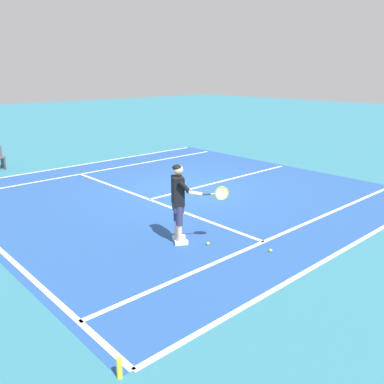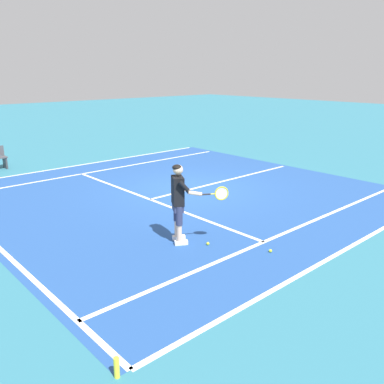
{
  "view_description": "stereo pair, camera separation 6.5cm",
  "coord_description": "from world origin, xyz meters",
  "px_view_note": "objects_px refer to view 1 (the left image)",
  "views": [
    {
      "loc": [
        9.06,
        -8.23,
        3.52
      ],
      "look_at": [
        2.88,
        -2.57,
        1.05
      ],
      "focal_mm": 38.09,
      "sensor_mm": 36.0,
      "label": 1
    },
    {
      "loc": [
        9.1,
        -8.18,
        3.52
      ],
      "look_at": [
        2.88,
        -2.57,
        1.05
      ],
      "focal_mm": 38.09,
      "sensor_mm": 36.0,
      "label": 2
    }
  ],
  "objects_px": {
    "tennis_player": "(179,198)",
    "water_bottle": "(119,368)",
    "tennis_ball_by_baseline": "(271,251)",
    "tennis_ball_near_feet": "(208,244)"
  },
  "relations": [
    {
      "from": "tennis_player",
      "to": "tennis_ball_near_feet",
      "type": "distance_m",
      "value": 1.14
    },
    {
      "from": "tennis_ball_by_baseline",
      "to": "tennis_ball_near_feet",
      "type": "bearing_deg",
      "value": -148.11
    },
    {
      "from": "tennis_ball_by_baseline",
      "to": "water_bottle",
      "type": "bearing_deg",
      "value": -77.28
    },
    {
      "from": "tennis_player",
      "to": "tennis_ball_by_baseline",
      "type": "distance_m",
      "value": 2.16
    },
    {
      "from": "tennis_player",
      "to": "tennis_ball_by_baseline",
      "type": "bearing_deg",
      "value": 32.58
    },
    {
      "from": "tennis_ball_by_baseline",
      "to": "water_bottle",
      "type": "xyz_separation_m",
      "value": [
        0.95,
        -4.22,
        0.11
      ]
    },
    {
      "from": "tennis_ball_near_feet",
      "to": "tennis_ball_by_baseline",
      "type": "xyz_separation_m",
      "value": [
        1.11,
        0.69,
        0.0
      ]
    },
    {
      "from": "tennis_player",
      "to": "water_bottle",
      "type": "bearing_deg",
      "value": -50.92
    },
    {
      "from": "tennis_player",
      "to": "tennis_ball_near_feet",
      "type": "xyz_separation_m",
      "value": [
        0.52,
        0.35,
        -0.96
      ]
    },
    {
      "from": "tennis_player",
      "to": "tennis_ball_by_baseline",
      "type": "relative_size",
      "value": 25.95
    }
  ]
}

